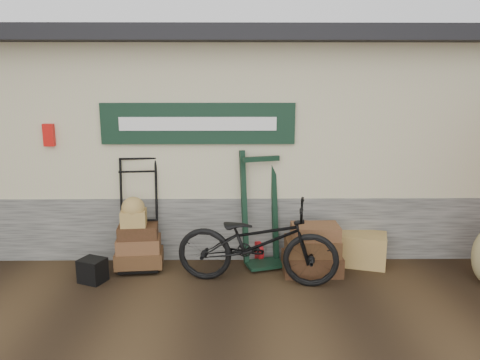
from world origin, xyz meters
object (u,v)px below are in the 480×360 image
bicycle (257,238)px  green_barrow (261,209)px  wicker_hamper (360,249)px  black_trunk (93,270)px  porter_trolley (139,213)px  suitcase_stack (312,249)px

bicycle → green_barrow: bearing=2.0°
wicker_hamper → black_trunk: wicker_hamper is taller
porter_trolley → bicycle: (1.59, -0.57, -0.17)m
porter_trolley → bicycle: bearing=-25.0°
wicker_hamper → bicycle: (-1.47, -0.58, 0.37)m
wicker_hamper → black_trunk: bearing=-171.4°
porter_trolley → suitcase_stack: 2.39m
bicycle → suitcase_stack: bearing=-59.5°
porter_trolley → bicycle: 1.69m
green_barrow → suitcase_stack: 0.87m
green_barrow → black_trunk: bearing=178.1°
porter_trolley → wicker_hamper: bearing=-5.1°
porter_trolley → black_trunk: 0.95m
porter_trolley → green_barrow: 1.66m
black_trunk → green_barrow: bearing=14.9°
suitcase_stack → black_trunk: 2.86m
suitcase_stack → porter_trolley: bearing=173.3°
black_trunk → bicycle: size_ratio=0.15×
porter_trolley → suitcase_stack: (2.33, -0.27, -0.42)m
green_barrow → black_trunk: green_barrow is taller
porter_trolley → wicker_hamper: size_ratio=2.24×
bicycle → black_trunk: bearing=98.1°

